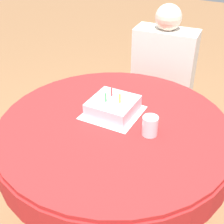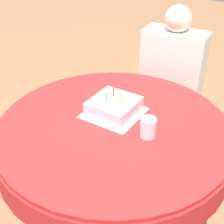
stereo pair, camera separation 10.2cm
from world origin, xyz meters
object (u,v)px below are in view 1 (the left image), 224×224
(chair, at_px, (162,98))
(person, at_px, (162,74))
(birthday_cake, at_px, (113,106))
(drinking_glass, at_px, (150,125))

(chair, height_order, person, person)
(chair, relative_size, birthday_cake, 3.79)
(birthday_cake, bearing_deg, chair, 89.66)
(person, xyz_separation_m, drinking_glass, (0.22, -0.80, 0.14))
(birthday_cake, distance_m, drinking_glass, 0.25)
(drinking_glass, bearing_deg, chair, 104.63)
(birthday_cake, bearing_deg, person, 89.15)
(chair, xyz_separation_m, birthday_cake, (-0.00, -0.80, 0.36))
(birthday_cake, height_order, drinking_glass, birthday_cake)
(person, relative_size, birthday_cake, 5.29)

